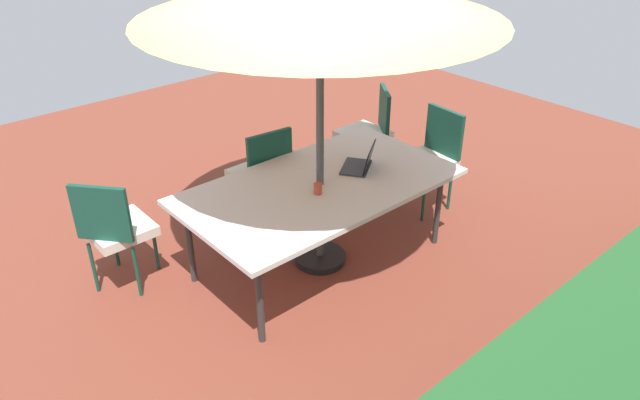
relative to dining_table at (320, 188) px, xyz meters
The scene contains 8 objects.
ground_plane 0.72m from the dining_table, ahead, with size 10.00×10.00×0.02m, color brown.
dining_table is the anchor object (origin of this frame).
chair_south 0.82m from the dining_table, 90.64° to the right, with size 0.47×0.48×0.98m.
chair_west 1.43m from the dining_table, behind, with size 0.48×0.47×0.98m.
chair_southwest 1.67m from the dining_table, 149.32° to the right, with size 0.58×0.58×0.98m.
chair_southeast 1.62m from the dining_table, 29.40° to the right, with size 0.59×0.58×0.98m.
laptop 0.44m from the dining_table, behind, with size 0.40×0.38×0.21m.
cup 0.18m from the dining_table, 43.10° to the left, with size 0.07×0.07×0.08m, color #CC4C33.
Camera 1 is at (2.77, 3.17, 3.01)m, focal length 33.56 mm.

